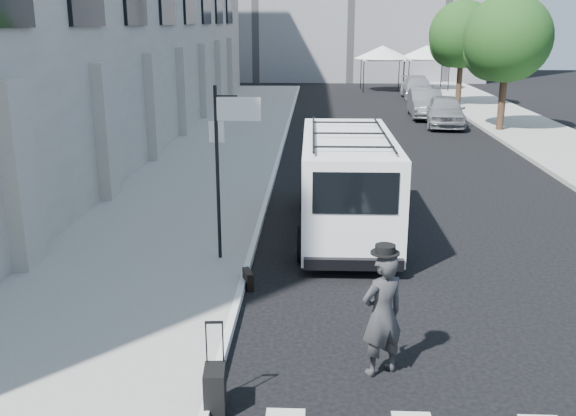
# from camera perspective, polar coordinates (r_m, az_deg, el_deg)

# --- Properties ---
(ground) EXTENTS (120.00, 120.00, 0.00)m
(ground) POSITION_cam_1_polar(r_m,az_deg,el_deg) (10.34, 5.99, -11.63)
(ground) COLOR black
(ground) RESTS_ON ground
(sidewalk_left) EXTENTS (4.50, 48.00, 0.15)m
(sidewalk_left) POSITION_cam_1_polar(r_m,az_deg,el_deg) (25.82, -5.53, 5.57)
(sidewalk_left) COLOR gray
(sidewalk_left) RESTS_ON ground
(sidewalk_right) EXTENTS (4.00, 56.00, 0.15)m
(sidewalk_right) POSITION_cam_1_polar(r_m,az_deg,el_deg) (31.04, 20.76, 6.40)
(sidewalk_right) COLOR gray
(sidewalk_right) RESTS_ON ground
(sign_pole) EXTENTS (1.03, 0.07, 3.50)m
(sign_pole) POSITION_cam_1_polar(r_m,az_deg,el_deg) (12.63, -5.32, 6.30)
(sign_pole) COLOR black
(sign_pole) RESTS_ON sidewalk_left
(tree_near) EXTENTS (3.80, 3.83, 6.03)m
(tree_near) POSITION_cam_1_polar(r_m,az_deg,el_deg) (30.40, 18.66, 13.82)
(tree_near) COLOR black
(tree_near) RESTS_ON ground
(tree_far) EXTENTS (3.80, 3.83, 6.03)m
(tree_far) POSITION_cam_1_polar(r_m,az_deg,el_deg) (39.14, 15.05, 14.46)
(tree_far) COLOR black
(tree_far) RESTS_ON ground
(tent_left) EXTENTS (4.00, 4.00, 3.20)m
(tent_left) POSITION_cam_1_polar(r_m,az_deg,el_deg) (47.40, 8.41, 13.51)
(tent_left) COLOR black
(tent_left) RESTS_ON ground
(tent_right) EXTENTS (4.00, 4.00, 3.20)m
(tent_right) POSITION_cam_1_polar(r_m,az_deg,el_deg) (48.31, 12.23, 13.38)
(tent_right) COLOR black
(tent_right) RESTS_ON ground
(businessman) EXTENTS (0.79, 0.70, 1.81)m
(businessman) POSITION_cam_1_polar(r_m,az_deg,el_deg) (9.12, 8.38, -9.36)
(businessman) COLOR #2F2F31
(businessman) RESTS_ON ground
(briefcase) EXTENTS (0.25, 0.46, 0.34)m
(briefcase) POSITION_cam_1_polar(r_m,az_deg,el_deg) (12.12, -3.58, -6.34)
(briefcase) COLOR black
(briefcase) RESTS_ON ground
(suitcase) EXTENTS (0.30, 0.44, 1.18)m
(suitcase) POSITION_cam_1_polar(r_m,az_deg,el_deg) (8.52, -6.51, -15.78)
(suitcase) COLOR black
(suitcase) RESTS_ON ground
(cargo_van) EXTENTS (2.24, 6.21, 2.33)m
(cargo_van) POSITION_cam_1_polar(r_m,az_deg,el_deg) (15.07, 5.25, 2.30)
(cargo_van) COLOR white
(cargo_van) RESTS_ON ground
(parked_car_a) EXTENTS (2.24, 4.52, 1.48)m
(parked_car_a) POSITION_cam_1_polar(r_m,az_deg,el_deg) (31.74, 13.78, 8.39)
(parked_car_a) COLOR gray
(parked_car_a) RESTS_ON ground
(parked_car_b) EXTENTS (1.71, 4.46, 1.45)m
(parked_car_b) POSITION_cam_1_polar(r_m,az_deg,el_deg) (34.54, 12.10, 9.07)
(parked_car_b) COLOR #4F5256
(parked_car_b) RESTS_ON ground
(parked_car_c) EXTENTS (1.97, 4.72, 1.36)m
(parked_car_c) POSITION_cam_1_polar(r_m,az_deg,el_deg) (43.00, 11.44, 10.39)
(parked_car_c) COLOR #929499
(parked_car_c) RESTS_ON ground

